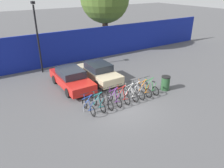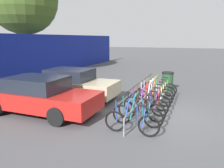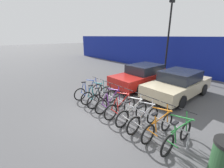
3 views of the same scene
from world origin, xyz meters
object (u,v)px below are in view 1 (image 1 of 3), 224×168
bicycle_purple (114,99)px  bicycle_green (150,87)px  bicycle_silver (137,92)px  bicycle_orange (143,90)px  lamp_post (37,35)px  bicycle_teal (98,103)px  car_beige (99,72)px  bicycle_red (122,96)px  trash_bin (165,83)px  bike_rack (121,94)px  car_red (71,78)px  bicycle_black (106,101)px  bicycle_blue (89,106)px  bicycle_white (130,94)px

bicycle_purple → bicycle_green: size_ratio=1.00×
bicycle_silver → bicycle_orange: bearing=-1.6°
bicycle_purple → lamp_post: size_ratio=0.30×
bicycle_teal → bicycle_green: same height
lamp_post → car_beige: bearing=-51.6°
bicycle_red → lamp_post: lamp_post is taller
bicycle_green → lamp_post: (-5.27, 7.97, 2.86)m
bicycle_purple → trash_bin: 4.23m
bicycle_purple → bicycle_silver: size_ratio=1.00×
bike_rack → car_red: car_red is taller
car_red → car_beige: 2.33m
bicycle_silver → car_red: size_ratio=0.37×
bicycle_red → lamp_post: 8.94m
bicycle_red → bicycle_silver: size_ratio=1.00×
bicycle_black → car_red: car_red is taller
bicycle_red → trash_bin: (3.61, -0.23, 0.14)m
bicycle_teal → bicycle_purple: same height
bicycle_orange → bicycle_teal: bearing=-179.7°
bike_rack → bicycle_red: bearing=-83.0°
bike_rack → bicycle_blue: bearing=-176.5°
bicycle_red → bicycle_orange: same height
bicycle_teal → bicycle_green: 4.17m
bike_rack → bicycle_purple: (-0.60, -0.15, -0.13)m
bicycle_blue → trash_bin: (6.05, -0.23, 0.14)m
bicycle_orange → bike_rack: bearing=175.6°
bike_rack → bicycle_silver: 1.21m
bicycle_blue → bicycle_black: (1.21, 0.00, 0.00)m
bicycle_teal → bicycle_orange: same height
bicycle_teal → bicycle_black: 0.54m
bicycle_green → bicycle_white: bearing=177.5°
bicycle_red → lamp_post: size_ratio=0.30×
car_beige → lamp_post: 5.89m
bicycle_teal → car_red: 3.82m
bicycle_silver → bicycle_teal: bearing=178.4°
bicycle_red → bicycle_green: same height
bicycle_black → bicycle_green: 3.64m
bicycle_blue → bicycle_orange: same height
bike_rack → trash_bin: bearing=-6.0°
bicycle_silver → lamp_post: size_ratio=0.30×
bicycle_teal → bicycle_red: 1.77m
bicycle_red → car_red: bearing=117.9°
trash_bin → bicycle_blue: bearing=177.8°
bicycle_blue → bicycle_red: 2.44m
bicycle_black → bicycle_teal: bearing=-176.5°
bike_rack → lamp_post: bearing=110.0°
lamp_post → bicycle_purple: bearing=-74.3°
trash_bin → bicycle_green: bearing=169.2°
car_red → lamp_post: size_ratio=0.79×
car_red → lamp_post: bearing=103.1°
bicycle_purple → bicycle_red: size_ratio=1.00×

